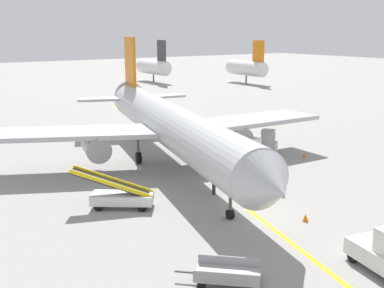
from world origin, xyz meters
TOP-DOWN VIEW (x-y plane):
  - ground_plane at (0.00, 0.00)m, footprint 300.00×300.00m
  - taxi_line_yellow at (1.74, 5.00)m, footprint 19.89×77.64m
  - airliner at (1.87, 12.22)m, footprint 27.91×34.91m
  - baggage_tug_near_wing at (11.21, 10.99)m, footprint 2.45×2.71m
  - baggage_tug_by_cargo_door at (8.04, 8.73)m, footprint 1.81×2.63m
  - belt_loader_forward_hold at (-5.59, 5.81)m, footprint 4.79×3.94m
  - baggage_cart_loaded at (-5.79, -5.17)m, footprint 3.29×3.16m
  - ground_crew_marshaller at (4.73, 2.61)m, footprint 0.36×0.24m
  - ground_crew_wing_walker at (0.67, 4.50)m, footprint 0.36×0.24m
  - safety_cone_nose_left at (12.83, 7.74)m, footprint 0.36×0.36m
  - safety_cone_nose_right at (2.28, -2.20)m, footprint 0.36×0.36m
  - distant_aircraft_mid_right at (32.65, 68.94)m, footprint 3.00×10.10m
  - distant_aircraft_far_right at (47.29, 55.85)m, footprint 3.00×10.10m

SIDE VIEW (x-z plane):
  - ground_plane at x=0.00m, z-range 0.00..0.00m
  - taxi_line_yellow at x=1.74m, z-range 0.00..0.01m
  - safety_cone_nose_left at x=12.83m, z-range 0.00..0.44m
  - safety_cone_nose_right at x=2.28m, z-range 0.00..0.44m
  - baggage_cart_loaded at x=-5.79m, z-range 0.00..0.94m
  - belt_loader_forward_hold at x=-5.59m, z-range -0.52..2.07m
  - ground_crew_marshaller at x=4.73m, z-range 0.06..1.76m
  - ground_crew_wing_walker at x=0.67m, z-range 0.06..1.76m
  - baggage_tug_near_wing at x=11.21m, z-range -0.12..1.98m
  - baggage_tug_by_cargo_door at x=8.04m, z-range -0.12..1.98m
  - distant_aircraft_mid_right at x=32.65m, z-range -1.18..7.62m
  - distant_aircraft_far_right at x=47.29m, z-range -1.18..7.62m
  - airliner at x=1.87m, z-range -1.63..8.47m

